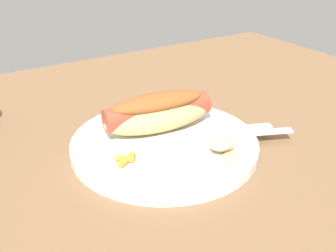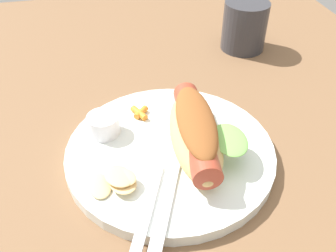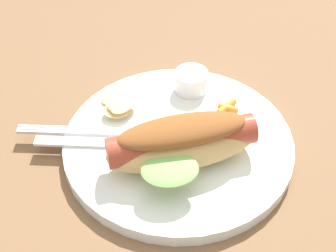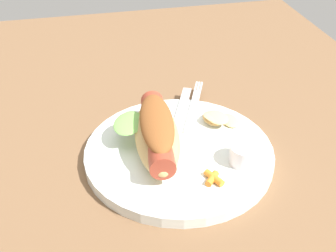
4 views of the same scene
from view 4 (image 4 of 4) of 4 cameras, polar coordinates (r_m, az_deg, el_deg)
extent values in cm
cube|color=brown|center=(62.63, 0.03, -5.01)|extent=(120.00, 90.00, 1.80)
cylinder|color=white|center=(62.17, 1.34, -3.35)|extent=(26.80, 26.80, 1.60)
ellipsoid|color=tan|center=(60.06, -1.47, -1.30)|extent=(17.27, 7.86, 4.44)
cylinder|color=#A33D28|center=(59.60, -1.48, -0.70)|extent=(16.58, 5.08, 3.40)
ellipsoid|color=brown|center=(58.72, -1.50, 0.51)|extent=(14.62, 6.07, 2.35)
ellipsoid|color=#7FC65B|center=(61.27, -5.21, 0.39)|extent=(6.80, 5.60, 1.14)
cylinder|color=white|center=(59.09, 10.13, -3.68)|extent=(4.24, 4.24, 2.75)
cube|color=silver|center=(69.06, 3.29, 2.01)|extent=(11.67, 5.79, 0.40)
cube|color=silver|center=(75.53, 4.38, 5.11)|extent=(3.07, 1.51, 0.40)
cube|color=silver|center=(75.57, 4.04, 5.14)|extent=(3.07, 1.51, 0.40)
cube|color=silver|center=(75.61, 3.70, 5.17)|extent=(3.07, 1.51, 0.40)
cube|color=silver|center=(69.26, 1.81, 2.14)|extent=(13.05, 6.51, 0.36)
ellipsoid|color=#E8C27F|center=(67.27, 8.19, 0.72)|extent=(4.03, 2.75, 0.50)
ellipsoid|color=#E8C27F|center=(66.69, 5.95, 1.03)|extent=(4.39, 3.84, 0.98)
ellipsoid|color=#E8C27F|center=(65.93, 6.48, 1.15)|extent=(4.89, 4.46, 0.85)
ellipsoid|color=#E8C27F|center=(65.99, 6.12, 1.11)|extent=(4.37, 4.40, 0.98)
cylinder|color=orange|center=(56.27, 6.10, -6.81)|extent=(3.07, 2.15, 0.91)
cylinder|color=orange|center=(56.13, 5.83, -6.92)|extent=(2.43, 2.31, 0.90)
camera|label=1|loc=(0.59, 55.30, 9.71)|focal=41.41mm
camera|label=2|loc=(0.83, 1.44, 31.57)|focal=39.80mm
camera|label=3|loc=(0.68, -42.96, 31.31)|focal=54.36mm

